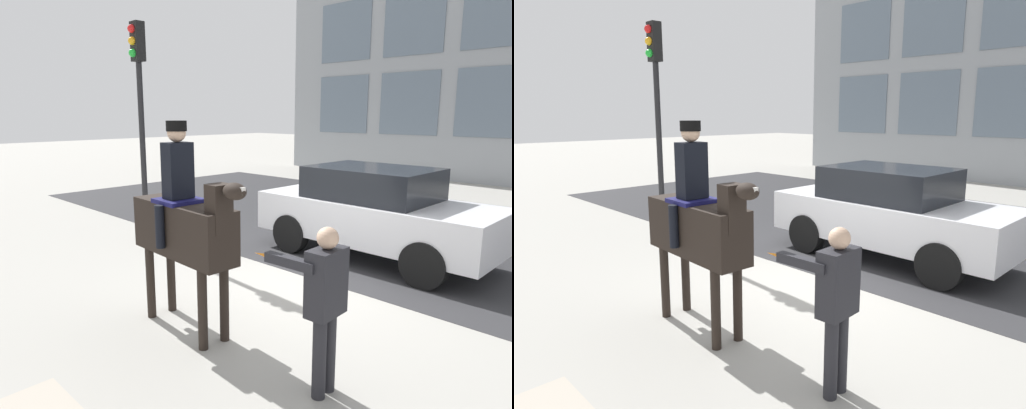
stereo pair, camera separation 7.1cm
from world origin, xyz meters
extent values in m
plane|color=#9E9B93|center=(0.00, 0.00, 0.00)|extent=(80.00, 80.00, 0.00)
cube|color=#2D2D30|center=(0.00, 4.75, 0.00)|extent=(21.62, 8.50, 0.01)
cube|color=slate|center=(-7.93, 12.83, 3.00)|extent=(2.54, 0.02, 2.52)
cube|color=slate|center=(-4.76, 12.83, 3.00)|extent=(2.54, 0.02, 2.52)
cube|color=slate|center=(-1.59, 12.83, 3.00)|extent=(2.54, 0.02, 2.52)
cube|color=slate|center=(-7.93, 12.83, 6.15)|extent=(2.54, 0.02, 2.52)
cube|color=slate|center=(-4.76, 12.83, 6.15)|extent=(2.54, 0.02, 2.52)
cube|color=slate|center=(-1.59, 12.83, 6.15)|extent=(2.54, 0.02, 2.52)
cube|color=black|center=(-0.08, -1.95, 1.26)|extent=(1.59, 0.51, 0.63)
cylinder|color=black|center=(0.49, -1.82, 0.47)|extent=(0.11, 0.11, 0.94)
cylinder|color=black|center=(0.48, -2.13, 0.47)|extent=(0.11, 0.11, 0.94)
cylinder|color=black|center=(-0.64, -1.77, 0.47)|extent=(0.11, 0.11, 0.94)
cylinder|color=black|center=(-0.65, -2.07, 0.47)|extent=(0.11, 0.11, 0.94)
cube|color=black|center=(0.61, -1.98, 1.62)|extent=(0.21, 0.25, 0.53)
cube|color=black|center=(0.49, -1.97, 1.64)|extent=(0.04, 0.08, 0.47)
ellipsoid|color=black|center=(0.88, -1.99, 1.84)|extent=(0.31, 0.21, 0.18)
cube|color=silver|center=(0.96, -1.99, 1.86)|extent=(0.11, 0.05, 0.07)
cylinder|color=black|center=(-0.90, -1.91, 1.15)|extent=(0.09, 0.09, 0.55)
cube|color=#14144C|center=(-0.16, -1.94, 1.60)|extent=(0.49, 0.50, 0.05)
cube|color=black|center=(-0.16, -1.94, 1.95)|extent=(0.23, 0.33, 0.66)
sphere|color=#D1A889|center=(-0.16, -1.94, 2.39)|extent=(0.22, 0.22, 0.22)
cylinder|color=black|center=(-0.16, -1.94, 2.47)|extent=(0.24, 0.24, 0.12)
cylinder|color=black|center=(-0.14, -1.67, 1.32)|extent=(0.11, 0.11, 0.51)
cylinder|color=black|center=(-0.17, -2.21, 1.32)|extent=(0.11, 0.11, 0.51)
cylinder|color=#232328|center=(1.94, -1.93, 0.40)|extent=(0.13, 0.13, 0.80)
cylinder|color=#232328|center=(1.94, -1.77, 0.40)|extent=(0.13, 0.13, 0.80)
cube|color=#232328|center=(1.94, -1.85, 1.11)|extent=(0.24, 0.41, 0.63)
sphere|color=#D1A889|center=(1.94, -1.85, 1.53)|extent=(0.20, 0.20, 0.20)
cube|color=#232328|center=(1.67, -2.04, 1.29)|extent=(0.55, 0.12, 0.09)
cone|color=orange|center=(1.33, -2.06, 1.29)|extent=(0.18, 0.05, 0.04)
cube|color=silver|center=(0.09, 2.20, 0.73)|extent=(4.25, 1.80, 0.73)
cube|color=black|center=(-0.01, 2.20, 1.38)|extent=(2.13, 1.59, 0.57)
cylinder|color=black|center=(1.41, 1.37, 0.37)|extent=(0.73, 0.22, 0.73)
cylinder|color=black|center=(1.41, 3.03, 0.37)|extent=(0.73, 0.22, 0.73)
cylinder|color=black|center=(-1.23, 1.37, 0.37)|extent=(0.73, 0.22, 0.73)
cylinder|color=black|center=(-1.23, 3.03, 0.37)|extent=(0.73, 0.22, 0.73)
cylinder|color=black|center=(-3.69, -0.24, 1.79)|extent=(0.11, 0.11, 3.57)
cube|color=black|center=(-3.69, -0.24, 3.93)|extent=(0.24, 0.19, 0.72)
sphere|color=red|center=(-3.69, -0.36, 4.15)|extent=(0.15, 0.15, 0.15)
sphere|color=orange|center=(-3.69, -0.36, 3.93)|extent=(0.15, 0.15, 0.15)
sphere|color=green|center=(-3.69, -0.36, 3.72)|extent=(0.15, 0.15, 0.15)
camera|label=1|loc=(4.23, -5.06, 2.61)|focal=32.00mm
camera|label=2|loc=(4.28, -5.01, 2.61)|focal=32.00mm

